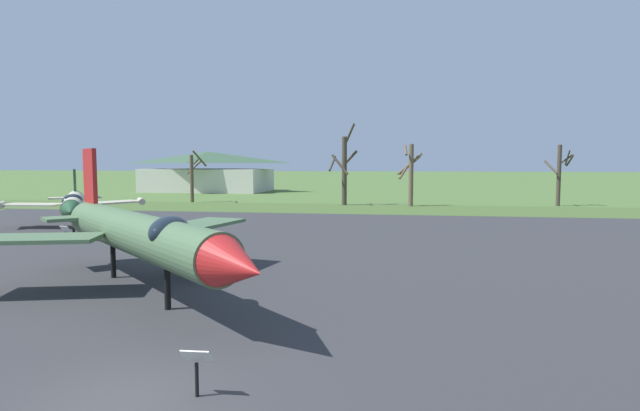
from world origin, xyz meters
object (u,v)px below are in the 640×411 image
at_px(jet_fighter_rear_center, 140,234).
at_px(info_placard_rear_center, 197,366).
at_px(jet_fighter_front_right, 74,203).
at_px(visitor_building, 208,172).
at_px(info_placard_front_right, 65,232).

xyz_separation_m(jet_fighter_rear_center, info_placard_rear_center, (5.49, -7.79, -1.63)).
relative_size(jet_fighter_front_right, visitor_building, 0.59).
bearing_deg(info_placard_front_right, info_placard_rear_center, -48.61).
bearing_deg(info_placard_rear_center, visitor_building, 111.37).
relative_size(jet_fighter_rear_center, info_placard_rear_center, 12.58).
height_order(info_placard_front_right, info_placard_rear_center, info_placard_front_right).
bearing_deg(info_placard_rear_center, jet_fighter_front_right, 128.94).
height_order(jet_fighter_rear_center, info_placard_rear_center, jet_fighter_rear_center).
relative_size(jet_fighter_front_right, info_placard_rear_center, 11.69).
height_order(jet_fighter_front_right, visitor_building, visitor_building).
bearing_deg(visitor_building, jet_fighter_front_right, -79.36).
distance_m(jet_fighter_rear_center, visitor_building, 72.74).
height_order(jet_fighter_front_right, jet_fighter_rear_center, jet_fighter_rear_center).
height_order(jet_fighter_front_right, info_placard_front_right, jet_fighter_front_right).
bearing_deg(visitor_building, info_placard_rear_center, -68.63).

